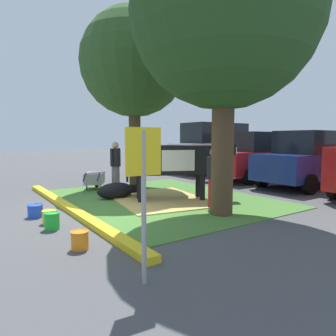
{
  "coord_description": "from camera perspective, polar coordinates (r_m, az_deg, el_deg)",
  "views": [
    {
      "loc": [
        6.87,
        -2.98,
        1.74
      ],
      "look_at": [
        -0.3,
        1.97,
        0.9
      ],
      "focal_mm": 32.51,
      "sensor_mm": 36.0,
      "label": 1
    }
  ],
  "objects": [
    {
      "name": "ground_plane",
      "position": [
        7.68,
        -10.98,
        -7.68
      ],
      "size": [
        80.0,
        80.0,
        0.0
      ],
      "primitive_type": "plane",
      "color": "#4C4C4F"
    },
    {
      "name": "grass_island",
      "position": [
        8.93,
        -1.14,
        -5.66
      ],
      "size": [
        6.54,
        5.08,
        0.02
      ],
      "primitive_type": "cube",
      "color": "#477A33",
      "rests_on": "ground"
    },
    {
      "name": "curb_yellow",
      "position": [
        7.8,
        -17.98,
        -7.2
      ],
      "size": [
        7.74,
        0.24,
        0.12
      ],
      "primitive_type": "cube",
      "color": "yellow",
      "rests_on": "ground"
    },
    {
      "name": "hay_bedding",
      "position": [
        8.71,
        -1.63,
        -5.85
      ],
      "size": [
        3.57,
        2.92,
        0.04
      ],
      "primitive_type": "cube",
      "rotation": [
        0.0,
        0.0,
        -0.17
      ],
      "color": "tan",
      "rests_on": "ground"
    },
    {
      "name": "shade_tree_left",
      "position": [
        11.33,
        -6.39,
        18.87
      ],
      "size": [
        3.76,
        3.76,
        6.27
      ],
      "color": "#4C3823",
      "rests_on": "ground"
    },
    {
      "name": "shade_tree_right",
      "position": [
        7.43,
        10.6,
        26.51
      ],
      "size": [
        4.14,
        4.14,
        6.51
      ],
      "color": "#4C3823",
      "rests_on": "ground"
    },
    {
      "name": "cow_holstein",
      "position": [
        8.47,
        1.18,
        1.46
      ],
      "size": [
        1.7,
        2.97,
        1.6
      ],
      "color": "black",
      "rests_on": "ground"
    },
    {
      "name": "calf_lying",
      "position": [
        8.95,
        -9.57,
        -4.23
      ],
      "size": [
        0.55,
        1.32,
        0.48
      ],
      "color": "black",
      "rests_on": "ground"
    },
    {
      "name": "person_handler",
      "position": [
        9.41,
        8.65,
        -0.21
      ],
      "size": [
        0.48,
        0.34,
        1.52
      ],
      "color": "maroon",
      "rests_on": "ground"
    },
    {
      "name": "person_visitor_near",
      "position": [
        7.65,
        8.54,
        -1.57
      ],
      "size": [
        0.35,
        0.44,
        1.51
      ],
      "color": "maroon",
      "rests_on": "ground"
    },
    {
      "name": "person_visitor_far",
      "position": [
        10.18,
        -9.81,
        0.59
      ],
      "size": [
        0.34,
        0.47,
        1.64
      ],
      "color": "slate",
      "rests_on": "ground"
    },
    {
      "name": "wheelbarrow",
      "position": [
        10.72,
        -13.56,
        -1.9
      ],
      "size": [
        1.53,
        1.15,
        0.63
      ],
      "color": "gray",
      "rests_on": "ground"
    },
    {
      "name": "parking_sign",
      "position": [
        3.56,
        -4.62,
        -1.25
      ],
      "size": [
        0.08,
        0.44,
        1.87
      ],
      "color": "#99999E",
      "rests_on": "ground"
    },
    {
      "name": "bucket_blue",
      "position": [
        7.44,
        -23.63,
        -7.32
      ],
      "size": [
        0.34,
        0.34,
        0.28
      ],
      "color": "blue",
      "rests_on": "ground"
    },
    {
      "name": "bucket_yellow",
      "position": [
        6.79,
        -21.37,
        -8.46
      ],
      "size": [
        0.29,
        0.29,
        0.28
      ],
      "color": "yellow",
      "rests_on": "ground"
    },
    {
      "name": "bucket_green",
      "position": [
        6.34,
        -20.93,
        -9.19
      ],
      "size": [
        0.3,
        0.3,
        0.33
      ],
      "color": "green",
      "rests_on": "ground"
    },
    {
      "name": "bucket_orange",
      "position": [
        5.12,
        -16.22,
        -12.75
      ],
      "size": [
        0.29,
        0.29,
        0.3
      ],
      "color": "orange",
      "rests_on": "ground"
    },
    {
      "name": "suv_dark_grey",
      "position": [
        15.8,
        8.73,
        3.74
      ],
      "size": [
        2.15,
        4.62,
        2.52
      ],
      "color": "silver",
      "rests_on": "ground"
    },
    {
      "name": "sedan_red",
      "position": [
        13.43,
        16.11,
        2.07
      ],
      "size": [
        2.05,
        4.42,
        2.02
      ],
      "color": "red",
      "rests_on": "ground"
    },
    {
      "name": "sedan_blue",
      "position": [
        12.12,
        24.85,
        1.43
      ],
      "size": [
        2.05,
        4.42,
        2.02
      ],
      "color": "navy",
      "rests_on": "ground"
    }
  ]
}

